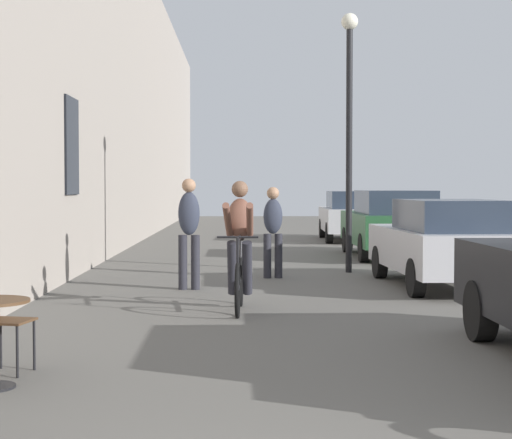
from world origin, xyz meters
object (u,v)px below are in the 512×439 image
(parked_car_third, at_px, (391,223))
(parked_car_fourth, at_px, (352,215))
(pedestrian_mid, at_px, (273,227))
(pedestrian_near, at_px, (189,227))
(cafe_chair_mid_toward_wall, at_px, (0,314))
(street_lamp, at_px, (349,109))
(cyclist_on_bicycle, at_px, (240,249))
(parked_car_second, at_px, (444,242))

(parked_car_third, height_order, parked_car_fourth, parked_car_third)
(pedestrian_mid, bearing_deg, pedestrian_near, -129.80)
(cafe_chair_mid_toward_wall, relative_size, street_lamp, 0.18)
(street_lamp, xyz_separation_m, parked_car_fourth, (1.32, 9.46, -2.33))
(cafe_chair_mid_toward_wall, xyz_separation_m, street_lamp, (4.17, 8.69, 2.59))
(parked_car_third, bearing_deg, pedestrian_mid, -123.39)
(cyclist_on_bicycle, relative_size, parked_car_fourth, 0.41)
(cafe_chair_mid_toward_wall, height_order, pedestrian_near, pedestrian_near)
(cyclist_on_bicycle, distance_m, street_lamp, 5.78)
(street_lamp, relative_size, parked_car_fourth, 1.15)
(cyclist_on_bicycle, height_order, parked_car_third, cyclist_on_bicycle)
(pedestrian_mid, relative_size, street_lamp, 0.33)
(pedestrian_mid, distance_m, parked_car_second, 3.08)
(parked_car_third, bearing_deg, pedestrian_near, -125.26)
(pedestrian_near, bearing_deg, parked_car_third, 54.74)
(street_lamp, height_order, parked_car_third, street_lamp)
(cafe_chair_mid_toward_wall, distance_m, parked_car_fourth, 18.96)
(pedestrian_near, xyz_separation_m, pedestrian_mid, (1.39, 1.67, -0.08))
(pedestrian_near, relative_size, parked_car_fourth, 0.41)
(cafe_chair_mid_toward_wall, distance_m, street_lamp, 9.98)
(pedestrian_near, height_order, parked_car_third, pedestrian_near)
(cyclist_on_bicycle, xyz_separation_m, pedestrian_mid, (0.59, 3.90, 0.11))
(pedestrian_near, relative_size, pedestrian_mid, 1.08)
(parked_car_second, relative_size, parked_car_fourth, 0.96)
(cyclist_on_bicycle, bearing_deg, pedestrian_near, 109.78)
(cafe_chair_mid_toward_wall, distance_m, pedestrian_mid, 8.17)
(cafe_chair_mid_toward_wall, bearing_deg, street_lamp, 64.36)
(parked_car_second, xyz_separation_m, parked_car_third, (0.18, 5.85, 0.06))
(cyclist_on_bicycle, bearing_deg, parked_car_second, 36.59)
(parked_car_second, relative_size, parked_car_third, 0.94)
(parked_car_third, bearing_deg, cafe_chair_mid_toward_wall, -114.78)
(cafe_chair_mid_toward_wall, distance_m, parked_car_second, 8.27)
(cyclist_on_bicycle, bearing_deg, parked_car_fourth, 76.70)
(cyclist_on_bicycle, xyz_separation_m, street_lamp, (2.07, 4.89, 2.30))
(street_lamp, bearing_deg, cafe_chair_mid_toward_wall, -115.64)
(pedestrian_near, distance_m, pedestrian_mid, 2.18)
(pedestrian_near, relative_size, parked_car_third, 0.41)
(parked_car_third, distance_m, parked_car_fourth, 6.04)
(pedestrian_near, distance_m, parked_car_third, 7.44)
(cafe_chair_mid_toward_wall, relative_size, pedestrian_mid, 0.55)
(pedestrian_near, distance_m, parked_car_second, 4.13)
(cafe_chair_mid_toward_wall, height_order, street_lamp, street_lamp)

